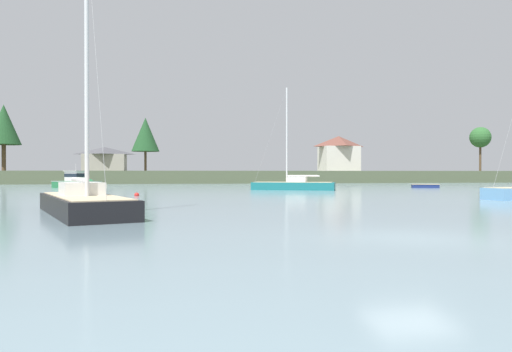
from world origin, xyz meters
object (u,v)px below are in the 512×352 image
at_px(sailboat_black, 84,208).
at_px(mooring_buoy_red, 137,195).
at_px(sailboat_teal, 293,188).
at_px(cruiser_green, 80,184).
at_px(dinghy_navy, 425,187).

height_order(sailboat_black, mooring_buoy_red, sailboat_black).
relative_size(sailboat_teal, mooring_buoy_red, 25.96).
bearing_deg(cruiser_green, sailboat_black, -79.16).
height_order(cruiser_green, mooring_buoy_red, cruiser_green).
relative_size(sailboat_teal, cruiser_green, 1.68).
xyz_separation_m(sailboat_teal, mooring_buoy_red, (-15.61, -10.51, -0.18)).
bearing_deg(sailboat_black, dinghy_navy, 42.81).
height_order(sailboat_teal, sailboat_black, sailboat_black).
height_order(dinghy_navy, cruiser_green, cruiser_green).
bearing_deg(sailboat_teal, cruiser_green, 156.53).
xyz_separation_m(sailboat_black, mooring_buoy_red, (1.01, 17.00, -0.20)).
height_order(sailboat_black, dinghy_navy, sailboat_black).
distance_m(sailboat_black, mooring_buoy_red, 17.03).
relative_size(dinghy_navy, cruiser_green, 0.51).
height_order(sailboat_teal, mooring_buoy_red, sailboat_teal).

